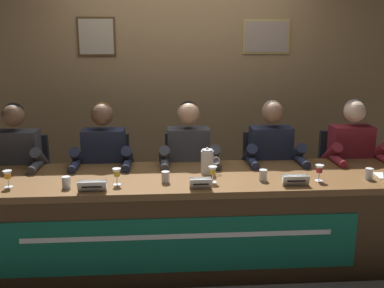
{
  "coord_description": "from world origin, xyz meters",
  "views": [
    {
      "loc": [
        -0.23,
        -3.3,
        1.8
      ],
      "look_at": [
        0.0,
        0.0,
        0.98
      ],
      "focal_mm": 41.9,
      "sensor_mm": 36.0,
      "label": 1
    }
  ],
  "objects_px": {
    "panelist_right": "(272,160)",
    "water_pitcher_central": "(207,161)",
    "chair_left": "(107,187)",
    "panelist_center": "(189,162)",
    "chair_right": "(266,183)",
    "panelist_far_left": "(16,165)",
    "panelist_left": "(103,164)",
    "panelist_far_right": "(354,159)",
    "nameplate_right": "(296,180)",
    "nameplate_center": "(201,183)",
    "chair_far_left": "(25,189)",
    "nameplate_left": "(92,186)",
    "juice_glass_far_left": "(8,176)",
    "conference_table": "(193,207)",
    "water_cup_center": "(166,178)",
    "water_cup_far_right": "(369,174)",
    "water_cup_left": "(66,183)",
    "juice_glass_center": "(213,171)",
    "juice_glass_right": "(319,170)",
    "chair_center": "(188,185)",
    "juice_glass_left": "(117,174)",
    "chair_far_right": "(342,181)",
    "water_cup_right": "(263,176)"
  },
  "relations": [
    {
      "from": "panelist_right",
      "to": "water_pitcher_central",
      "type": "xyz_separation_m",
      "value": [
        -0.6,
        -0.34,
        0.1
      ]
    },
    {
      "from": "water_pitcher_central",
      "to": "chair_left",
      "type": "bearing_deg",
      "value": 147.74
    },
    {
      "from": "panelist_center",
      "to": "chair_right",
      "type": "height_order",
      "value": "panelist_center"
    },
    {
      "from": "panelist_far_left",
      "to": "panelist_left",
      "type": "relative_size",
      "value": 1.0
    },
    {
      "from": "chair_left",
      "to": "panelist_far_right",
      "type": "distance_m",
      "value": 2.21
    },
    {
      "from": "nameplate_right",
      "to": "nameplate_center",
      "type": "bearing_deg",
      "value": -178.05
    },
    {
      "from": "nameplate_right",
      "to": "chair_far_left",
      "type": "bearing_deg",
      "value": 158.11
    },
    {
      "from": "panelist_center",
      "to": "chair_right",
      "type": "bearing_deg",
      "value": 15.35
    },
    {
      "from": "nameplate_left",
      "to": "nameplate_center",
      "type": "bearing_deg",
      "value": 0.36
    },
    {
      "from": "juice_glass_far_left",
      "to": "water_pitcher_central",
      "type": "height_order",
      "value": "water_pitcher_central"
    },
    {
      "from": "juice_glass_far_left",
      "to": "panelist_center",
      "type": "height_order",
      "value": "panelist_center"
    },
    {
      "from": "conference_table",
      "to": "nameplate_center",
      "type": "relative_size",
      "value": 25.02
    },
    {
      "from": "conference_table",
      "to": "panelist_left",
      "type": "bearing_deg",
      "value": 145.19
    },
    {
      "from": "water_cup_center",
      "to": "water_pitcher_central",
      "type": "height_order",
      "value": "water_pitcher_central"
    },
    {
      "from": "chair_far_left",
      "to": "nameplate_right",
      "type": "xyz_separation_m",
      "value": [
        2.19,
        -0.88,
        0.32
      ]
    },
    {
      "from": "chair_left",
      "to": "water_cup_far_right",
      "type": "relative_size",
      "value": 10.73
    },
    {
      "from": "nameplate_left",
      "to": "water_cup_left",
      "type": "bearing_deg",
      "value": 155.63
    },
    {
      "from": "panelist_far_left",
      "to": "chair_left",
      "type": "xyz_separation_m",
      "value": [
        0.73,
        0.2,
        -0.28
      ]
    },
    {
      "from": "juice_glass_center",
      "to": "water_pitcher_central",
      "type": "bearing_deg",
      "value": 93.74
    },
    {
      "from": "nameplate_right",
      "to": "juice_glass_right",
      "type": "xyz_separation_m",
      "value": [
        0.2,
        0.09,
        0.05
      ]
    },
    {
      "from": "panelist_center",
      "to": "water_cup_center",
      "type": "relative_size",
      "value": 14.58
    },
    {
      "from": "chair_center",
      "to": "panelist_far_right",
      "type": "xyz_separation_m",
      "value": [
        1.46,
        -0.2,
        0.28
      ]
    },
    {
      "from": "juice_glass_right",
      "to": "water_cup_far_right",
      "type": "distance_m",
      "value": 0.39
    },
    {
      "from": "nameplate_left",
      "to": "juice_glass_right",
      "type": "relative_size",
      "value": 1.6
    },
    {
      "from": "juice_glass_left",
      "to": "nameplate_center",
      "type": "xyz_separation_m",
      "value": [
        0.6,
        -0.13,
        -0.05
      ]
    },
    {
      "from": "juice_glass_left",
      "to": "nameplate_right",
      "type": "distance_m",
      "value": 1.29
    },
    {
      "from": "juice_glass_far_left",
      "to": "nameplate_left",
      "type": "bearing_deg",
      "value": -12.27
    },
    {
      "from": "panelist_far_left",
      "to": "juice_glass_right",
      "type": "xyz_separation_m",
      "value": [
        2.39,
        -0.59,
        0.09
      ]
    },
    {
      "from": "chair_far_left",
      "to": "panelist_far_left",
      "type": "bearing_deg",
      "value": -90.0
    },
    {
      "from": "panelist_center",
      "to": "nameplate_center",
      "type": "distance_m",
      "value": 0.7
    },
    {
      "from": "juice_glass_center",
      "to": "panelist_far_right",
      "type": "bearing_deg",
      "value": 23.47
    },
    {
      "from": "panelist_left",
      "to": "water_pitcher_central",
      "type": "height_order",
      "value": "panelist_left"
    },
    {
      "from": "chair_center",
      "to": "nameplate_left",
      "type": "bearing_deg",
      "value": -128.34
    },
    {
      "from": "panelist_center",
      "to": "chair_far_right",
      "type": "distance_m",
      "value": 1.5
    },
    {
      "from": "juice_glass_left",
      "to": "nameplate_right",
      "type": "bearing_deg",
      "value": -4.61
    },
    {
      "from": "conference_table",
      "to": "panelist_far_right",
      "type": "height_order",
      "value": "panelist_far_right"
    },
    {
      "from": "conference_table",
      "to": "panelist_left",
      "type": "distance_m",
      "value": 0.91
    },
    {
      "from": "panelist_center",
      "to": "chair_center",
      "type": "bearing_deg",
      "value": 90.0
    },
    {
      "from": "nameplate_left",
      "to": "nameplate_right",
      "type": "relative_size",
      "value": 1.03
    },
    {
      "from": "conference_table",
      "to": "panelist_far_left",
      "type": "distance_m",
      "value": 1.55
    },
    {
      "from": "panelist_far_left",
      "to": "water_pitcher_central",
      "type": "bearing_deg",
      "value": -12.07
    },
    {
      "from": "panelist_right",
      "to": "water_cup_right",
      "type": "bearing_deg",
      "value": -110.61
    },
    {
      "from": "panelist_far_right",
      "to": "chair_far_right",
      "type": "bearing_deg",
      "value": 90.0
    },
    {
      "from": "nameplate_center",
      "to": "chair_far_right",
      "type": "xyz_separation_m",
      "value": [
        1.42,
        0.9,
        -0.32
      ]
    },
    {
      "from": "chair_left",
      "to": "nameplate_left",
      "type": "distance_m",
      "value": 0.96
    },
    {
      "from": "water_cup_left",
      "to": "juice_glass_left",
      "type": "bearing_deg",
      "value": 7.14
    },
    {
      "from": "water_cup_center",
      "to": "water_cup_far_right",
      "type": "distance_m",
      "value": 1.53
    },
    {
      "from": "chair_center",
      "to": "chair_right",
      "type": "height_order",
      "value": "same"
    },
    {
      "from": "panelist_right",
      "to": "chair_far_right",
      "type": "distance_m",
      "value": 0.8
    },
    {
      "from": "conference_table",
      "to": "chair_far_right",
      "type": "height_order",
      "value": "chair_far_right"
    }
  ]
}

